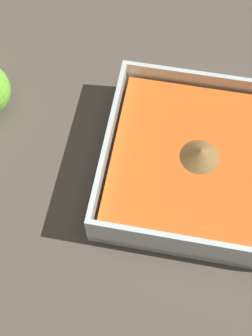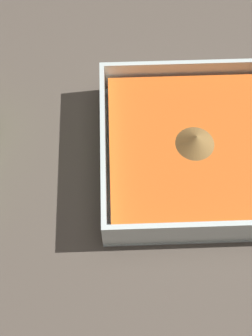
% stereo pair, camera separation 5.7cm
% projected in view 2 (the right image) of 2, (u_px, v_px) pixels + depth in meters
% --- Properties ---
extents(ground_plane, '(4.00, 4.00, 0.00)m').
position_uv_depth(ground_plane, '(211.00, 185.00, 0.59)').
color(ground_plane, brown).
extents(square_dish, '(0.23, 0.23, 0.06)m').
position_uv_depth(square_dish, '(193.00, 151.00, 0.59)').
color(square_dish, silver).
rests_on(square_dish, ground_plane).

